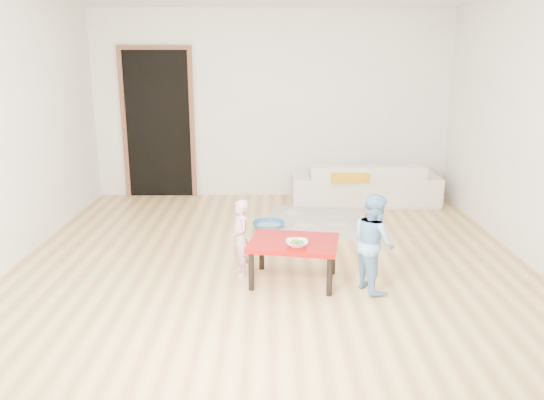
{
  "coord_description": "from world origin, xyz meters",
  "views": [
    {
      "loc": [
        -0.01,
        -5.03,
        1.96
      ],
      "look_at": [
        0.0,
        -0.2,
        0.65
      ],
      "focal_mm": 35.0,
      "sensor_mm": 36.0,
      "label": 1
    }
  ],
  "objects_px": {
    "basin": "(268,227)",
    "red_table": "(294,261)",
    "sofa": "(364,183)",
    "bowl": "(297,243)",
    "child_blue": "(374,242)",
    "child_pink": "(240,238)"
  },
  "relations": [
    {
      "from": "basin",
      "to": "red_table",
      "type": "bearing_deg",
      "value": -80.73
    },
    {
      "from": "sofa",
      "to": "red_table",
      "type": "bearing_deg",
      "value": 67.46
    },
    {
      "from": "sofa",
      "to": "bowl",
      "type": "relative_size",
      "value": 10.36
    },
    {
      "from": "sofa",
      "to": "child_blue",
      "type": "relative_size",
      "value": 2.32
    },
    {
      "from": "sofa",
      "to": "basin",
      "type": "height_order",
      "value": "sofa"
    },
    {
      "from": "basin",
      "to": "child_pink",
      "type": "bearing_deg",
      "value": -101.2
    },
    {
      "from": "child_pink",
      "to": "basin",
      "type": "xyz_separation_m",
      "value": [
        0.25,
        1.26,
        -0.3
      ]
    },
    {
      "from": "red_table",
      "to": "child_pink",
      "type": "relative_size",
      "value": 1.08
    },
    {
      "from": "basin",
      "to": "child_blue",
      "type": "bearing_deg",
      "value": -59.98
    },
    {
      "from": "child_pink",
      "to": "red_table",
      "type": "bearing_deg",
      "value": 53.27
    },
    {
      "from": "sofa",
      "to": "child_blue",
      "type": "bearing_deg",
      "value": 81.4
    },
    {
      "from": "red_table",
      "to": "bowl",
      "type": "xyz_separation_m",
      "value": [
        0.02,
        -0.13,
        0.22
      ]
    },
    {
      "from": "red_table",
      "to": "bowl",
      "type": "relative_size",
      "value": 4.05
    },
    {
      "from": "red_table",
      "to": "child_pink",
      "type": "bearing_deg",
      "value": 162.08
    },
    {
      "from": "red_table",
      "to": "bowl",
      "type": "distance_m",
      "value": 0.25
    },
    {
      "from": "bowl",
      "to": "child_blue",
      "type": "height_order",
      "value": "child_blue"
    },
    {
      "from": "red_table",
      "to": "child_blue",
      "type": "height_order",
      "value": "child_blue"
    },
    {
      "from": "sofa",
      "to": "basin",
      "type": "relative_size",
      "value": 5.43
    },
    {
      "from": "sofa",
      "to": "basin",
      "type": "xyz_separation_m",
      "value": [
        -1.31,
        -1.24,
        -0.23
      ]
    },
    {
      "from": "child_blue",
      "to": "basin",
      "type": "distance_m",
      "value": 1.85
    },
    {
      "from": "bowl",
      "to": "basin",
      "type": "height_order",
      "value": "bowl"
    },
    {
      "from": "red_table",
      "to": "basin",
      "type": "height_order",
      "value": "red_table"
    }
  ]
}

